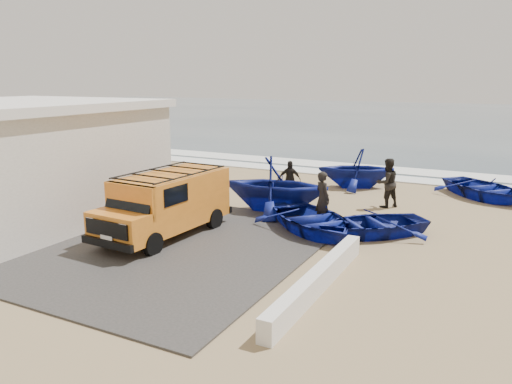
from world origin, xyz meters
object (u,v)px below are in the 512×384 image
at_px(building, 8,160).
at_px(fisherman_middle, 387,183).
at_px(boat_far_left, 356,168).
at_px(boat_mid_left, 275,184).
at_px(van, 167,202).
at_px(boat_near_right, 371,224).
at_px(fisherman_front, 323,198).
at_px(boat_near_left, 312,219).
at_px(boat_far_right, 484,188).
at_px(parapet, 318,280).
at_px(fisherman_back, 289,180).

relative_size(building, fisherman_middle, 4.71).
xyz_separation_m(building, boat_far_left, (9.90, 11.10, -1.23)).
bearing_deg(boat_mid_left, boat_far_left, -24.36).
xyz_separation_m(building, van, (6.50, 0.87, -1.01)).
distance_m(boat_mid_left, fisherman_middle, 4.58).
height_order(van, boat_mid_left, boat_mid_left).
relative_size(boat_near_right, fisherman_middle, 1.90).
bearing_deg(boat_far_left, fisherman_front, -16.76).
relative_size(boat_near_left, boat_far_right, 1.01).
bearing_deg(boat_near_right, boat_mid_left, -148.94).
relative_size(boat_near_left, fisherman_front, 2.23).
distance_m(parapet, boat_far_right, 12.85).
bearing_deg(boat_near_right, fisherman_middle, 144.21).
xyz_separation_m(boat_near_right, fisherman_back, (-4.50, 3.50, 0.44)).
bearing_deg(boat_near_left, fisherman_front, 38.86).
bearing_deg(building, fisherman_back, 43.30).
distance_m(boat_far_left, fisherman_middle, 3.78).
xyz_separation_m(building, fisherman_front, (10.64, 4.40, -1.20)).
bearing_deg(parapet, fisherman_front, 109.05).
relative_size(van, boat_mid_left, 1.23).
bearing_deg(fisherman_middle, fisherman_front, 21.15).
bearing_deg(building, boat_mid_left, 32.30).
bearing_deg(parapet, fisherman_middle, 92.75).
height_order(van, fisherman_front, van).
xyz_separation_m(boat_near_left, fisherman_middle, (1.46, 4.58, 0.55)).
bearing_deg(fisherman_middle, van, 4.81).
xyz_separation_m(building, boat_near_left, (10.61, 3.42, -1.72)).
distance_m(boat_mid_left, boat_far_left, 6.00).
distance_m(boat_near_right, boat_mid_left, 4.37).
distance_m(parapet, boat_far_left, 12.39).
bearing_deg(boat_near_left, fisherman_middle, 22.84).
xyz_separation_m(parapet, fisherman_front, (-1.86, 5.40, 0.69)).
relative_size(boat_near_right, boat_mid_left, 0.92).
xyz_separation_m(van, boat_far_right, (8.98, 10.63, -0.71)).
bearing_deg(fisherman_middle, boat_far_left, -102.17).
bearing_deg(fisherman_middle, parapet, 45.54).
relative_size(boat_mid_left, fisherman_back, 2.48).
bearing_deg(parapet, van, 162.68).
relative_size(building, boat_mid_left, 2.28).
xyz_separation_m(boat_near_left, fisherman_front, (0.03, 0.97, 0.52)).
bearing_deg(fisherman_back, boat_near_right, -54.79).
bearing_deg(van, boat_near_right, 30.94).
relative_size(van, boat_far_left, 1.43).
bearing_deg(boat_far_left, boat_mid_left, -37.78).
xyz_separation_m(boat_far_left, fisherman_middle, (2.17, -3.09, 0.06)).
bearing_deg(boat_far_left, van, -41.43).
bearing_deg(parapet, boat_far_left, 102.14).
xyz_separation_m(boat_near_right, fisherman_middle, (-0.43, 3.97, 0.61)).
bearing_deg(boat_mid_left, boat_near_right, -116.63).
bearing_deg(boat_near_left, building, 148.41).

